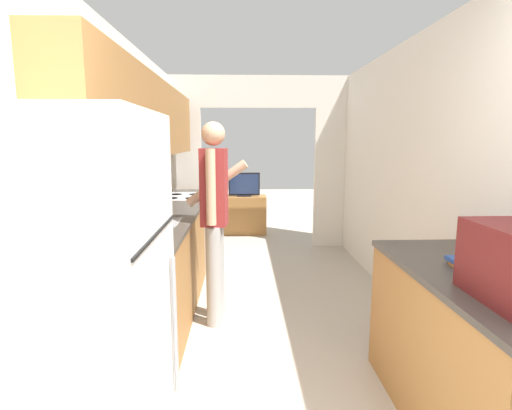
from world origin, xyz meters
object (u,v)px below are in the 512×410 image
Objects in this scene: tv_cabinet at (244,215)px; television at (244,185)px; range_oven at (185,231)px; person at (215,217)px; book_stack at (475,266)px; refrigerator at (72,324)px.

television is (0.00, -0.04, 0.52)m from tv_cabinet.
range_oven is 1.76m from person.
range_oven is at bearing 123.85° from book_stack.
person is 2.35× the size of tv_cabinet.
book_stack is (1.98, -2.96, 0.47)m from range_oven.
person reaches higher than tv_cabinet.
range_oven is 1.97× the size of television.
person is 2.01m from book_stack.
range_oven is 1.95m from television.
tv_cabinet is 0.52m from television.
person is at bearing -72.80° from range_oven.
tv_cabinet is (0.77, 1.80, -0.13)m from range_oven.
television is at bearing 104.48° from book_stack.
tv_cabinet is (0.27, 3.41, -0.62)m from person.
range_oven is at bearing 90.76° from refrigerator.
person is at bearing -94.56° from television.
television reaches higher than book_stack.
tv_cabinet is at bearing 90.00° from television.
television reaches higher than tv_cabinet.
person is 3.47m from tv_cabinet.
book_stack is at bearing -56.15° from range_oven.
refrigerator reaches higher than book_stack.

